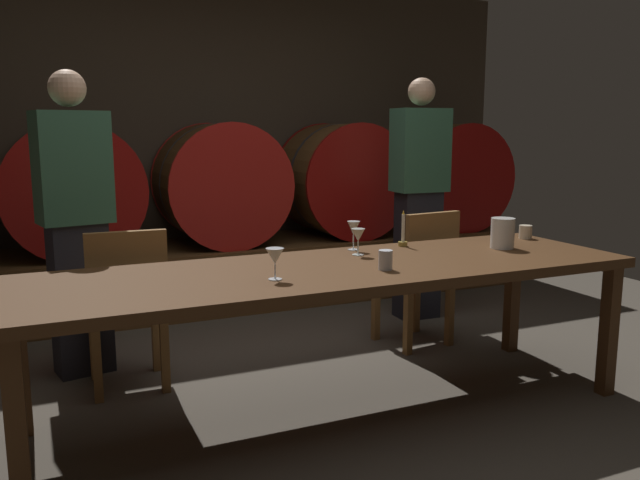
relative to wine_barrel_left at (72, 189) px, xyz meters
name	(u,v)px	position (x,y,z in m)	size (l,w,h in m)	color
ground_plane	(332,403)	(1.07, -2.14, -0.96)	(7.50, 7.50, 0.00)	#4C443A
back_wall	(199,138)	(1.07, 0.55, 0.36)	(5.77, 0.24, 2.63)	#473A2D
barrel_shelf	(220,273)	(1.07, 0.00, -0.72)	(5.19, 0.90, 0.49)	brown
wine_barrel_left	(72,189)	(0.00, 0.00, 0.00)	(0.96, 0.76, 0.96)	brown
wine_barrel_center	(220,184)	(1.09, 0.00, 0.00)	(0.96, 0.76, 0.96)	#513319
wine_barrel_right	(341,180)	(2.15, 0.00, 0.00)	(0.96, 0.76, 0.96)	brown
wine_barrel_far_right	(446,176)	(3.22, 0.00, 0.00)	(0.96, 0.76, 0.96)	brown
dining_table	(336,278)	(1.04, -2.23, -0.28)	(2.96, 0.87, 0.74)	#4C2D16
chair_left	(127,302)	(0.16, -1.54, -0.47)	(0.41, 0.41, 0.88)	brown
chair_right	(421,272)	(1.96, -1.55, -0.47)	(0.45, 0.45, 0.88)	brown
guest_left	(76,223)	(-0.05, -1.15, -0.09)	(0.42, 0.31, 1.70)	black
guest_right	(419,198)	(2.31, -0.98, -0.06)	(0.39, 0.26, 1.74)	black
candle_center	(403,236)	(1.61, -1.90, -0.16)	(0.05, 0.05, 0.20)	olive
pitcher	(503,233)	(2.08, -2.18, -0.14)	(0.13, 0.13, 0.17)	white
wine_glass_left	(275,257)	(0.68, -2.38, -0.12)	(0.08, 0.08, 0.14)	white
wine_glass_center	(358,236)	(1.26, -2.03, -0.12)	(0.07, 0.07, 0.14)	silver
wine_glass_right	(353,229)	(1.30, -1.90, -0.10)	(0.07, 0.07, 0.16)	white
cup_left	(385,260)	(1.21, -2.40, -0.17)	(0.07, 0.07, 0.09)	silver
cup_right	(525,232)	(2.41, -1.98, -0.18)	(0.08, 0.08, 0.08)	beige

